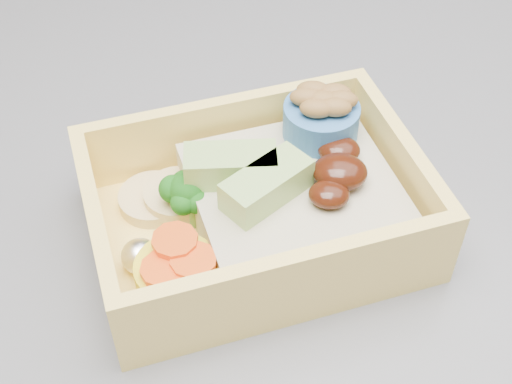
{
  "coord_description": "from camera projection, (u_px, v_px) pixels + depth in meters",
  "views": [
    {
      "loc": [
        -0.03,
        -0.39,
        1.27
      ],
      "look_at": [
        -0.05,
        -0.09,
        0.96
      ],
      "focal_mm": 50.0,
      "sensor_mm": 36.0,
      "label": 1
    }
  ],
  "objects": [
    {
      "name": "bento_box",
      "position": [
        265.0,
        202.0,
        0.45
      ],
      "size": [
        0.24,
        0.21,
        0.07
      ],
      "rotation": [
        0.0,
        0.0,
        0.39
      ],
      "color": "#FFD969",
      "rests_on": "island"
    }
  ]
}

